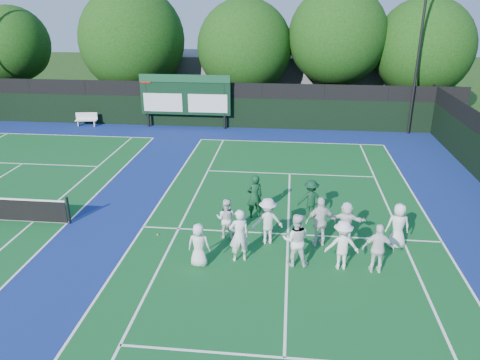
# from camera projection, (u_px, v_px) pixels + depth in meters

# --- Properties ---
(ground) EXTENTS (120.00, 120.00, 0.00)m
(ground) POSITION_uv_depth(u_px,v_px,m) (288.00, 248.00, 16.31)
(ground) COLOR #1A390F
(ground) RESTS_ON ground
(court_apron) EXTENTS (34.00, 32.00, 0.01)m
(court_apron) POSITION_uv_depth(u_px,v_px,m) (130.00, 226.00, 17.84)
(court_apron) COLOR navy
(court_apron) RESTS_ON ground
(near_court) EXTENTS (11.05, 23.85, 0.01)m
(near_court) POSITION_uv_depth(u_px,v_px,m) (288.00, 234.00, 17.24)
(near_court) COLOR #115422
(near_court) RESTS_ON ground
(back_fence) EXTENTS (34.00, 0.08, 3.00)m
(back_fence) POSITION_uv_depth(u_px,v_px,m) (202.00, 107.00, 31.25)
(back_fence) COLOR black
(back_fence) RESTS_ON ground
(scoreboard) EXTENTS (6.00, 0.21, 3.55)m
(scoreboard) POSITION_uv_depth(u_px,v_px,m) (185.00, 95.00, 30.67)
(scoreboard) COLOR black
(scoreboard) RESTS_ON ground
(clubhouse) EXTENTS (18.00, 6.00, 4.00)m
(clubhouse) POSITION_uv_depth(u_px,v_px,m) (268.00, 79.00, 38.02)
(clubhouse) COLOR slate
(clubhouse) RESTS_ON ground
(light_pole_right) EXTENTS (1.20, 0.30, 10.12)m
(light_pole_right) POSITION_uv_depth(u_px,v_px,m) (422.00, 31.00, 27.81)
(light_pole_right) COLOR black
(light_pole_right) RESTS_ON ground
(bench) EXTENTS (1.48, 0.62, 0.91)m
(bench) POSITION_uv_depth(u_px,v_px,m) (86.00, 119.00, 31.77)
(bench) COLOR silver
(bench) RESTS_ON ground
(tree_a) EXTENTS (5.55, 5.55, 7.73)m
(tree_a) POSITION_uv_depth(u_px,v_px,m) (14.00, 46.00, 34.80)
(tree_a) COLOR black
(tree_a) RESTS_ON ground
(tree_b) EXTENTS (7.53, 7.53, 9.12)m
(tree_b) POSITION_uv_depth(u_px,v_px,m) (135.00, 42.00, 33.74)
(tree_b) COLOR black
(tree_b) RESTS_ON ground
(tree_c) EXTENTS (6.67, 6.67, 8.26)m
(tree_c) POSITION_uv_depth(u_px,v_px,m) (247.00, 49.00, 33.06)
(tree_c) COLOR black
(tree_c) RESTS_ON ground
(tree_d) EXTENTS (6.74, 6.74, 9.08)m
(tree_d) POSITION_uv_depth(u_px,v_px,m) (340.00, 39.00, 32.13)
(tree_d) COLOR black
(tree_d) RESTS_ON ground
(tree_e) EXTENTS (6.68, 6.68, 8.34)m
(tree_e) POSITION_uv_depth(u_px,v_px,m) (425.00, 50.00, 31.79)
(tree_e) COLOR black
(tree_e) RESTS_ON ground
(tennis_ball_1) EXTENTS (0.07, 0.07, 0.07)m
(tennis_ball_1) POSITION_uv_depth(u_px,v_px,m) (364.00, 218.00, 18.43)
(tennis_ball_1) COLOR #B5C517
(tennis_ball_1) RESTS_ON ground
(tennis_ball_2) EXTENTS (0.07, 0.07, 0.07)m
(tennis_ball_2) POSITION_uv_depth(u_px,v_px,m) (375.00, 244.00, 16.52)
(tennis_ball_2) COLOR #B5C517
(tennis_ball_2) RESTS_ON ground
(tennis_ball_3) EXTENTS (0.07, 0.07, 0.07)m
(tennis_ball_3) POSITION_uv_depth(u_px,v_px,m) (158.00, 235.00, 17.15)
(tennis_ball_3) COLOR #B5C517
(tennis_ball_3) RESTS_ON ground
(tennis_ball_4) EXTENTS (0.07, 0.07, 0.07)m
(tennis_ball_4) POSITION_uv_depth(u_px,v_px,m) (282.00, 195.00, 20.59)
(tennis_ball_4) COLOR #B5C517
(tennis_ball_4) RESTS_ON ground
(player_front_0) EXTENTS (0.74, 0.50, 1.48)m
(player_front_0) POSITION_uv_depth(u_px,v_px,m) (199.00, 245.00, 15.00)
(player_front_0) COLOR white
(player_front_0) RESTS_ON ground
(player_front_1) EXTENTS (0.78, 0.64, 1.85)m
(player_front_1) POSITION_uv_depth(u_px,v_px,m) (239.00, 235.00, 15.22)
(player_front_1) COLOR white
(player_front_1) RESTS_ON ground
(player_front_2) EXTENTS (0.88, 0.69, 1.81)m
(player_front_2) POSITION_uv_depth(u_px,v_px,m) (296.00, 240.00, 14.98)
(player_front_2) COLOR white
(player_front_2) RESTS_ON ground
(player_front_3) EXTENTS (1.11, 0.68, 1.67)m
(player_front_3) POSITION_uv_depth(u_px,v_px,m) (342.00, 245.00, 14.81)
(player_front_3) COLOR white
(player_front_3) RESTS_ON ground
(player_front_4) EXTENTS (0.98, 0.42, 1.66)m
(player_front_4) POSITION_uv_depth(u_px,v_px,m) (378.00, 249.00, 14.60)
(player_front_4) COLOR white
(player_front_4) RESTS_ON ground
(player_back_0) EXTENTS (0.80, 0.67, 1.50)m
(player_back_0) POSITION_uv_depth(u_px,v_px,m) (226.00, 218.00, 16.79)
(player_back_0) COLOR silver
(player_back_0) RESTS_ON ground
(player_back_1) EXTENTS (1.23, 0.89, 1.71)m
(player_back_1) POSITION_uv_depth(u_px,v_px,m) (268.00, 221.00, 16.36)
(player_back_1) COLOR silver
(player_back_1) RESTS_ON ground
(player_back_2) EXTENTS (1.14, 0.69, 1.82)m
(player_back_2) POSITION_uv_depth(u_px,v_px,m) (320.00, 222.00, 16.18)
(player_back_2) COLOR silver
(player_back_2) RESTS_ON ground
(player_back_3) EXTENTS (1.43, 0.65, 1.49)m
(player_back_3) POSITION_uv_depth(u_px,v_px,m) (346.00, 221.00, 16.59)
(player_back_3) COLOR white
(player_back_3) RESTS_ON ground
(player_back_4) EXTENTS (0.83, 0.56, 1.64)m
(player_back_4) POSITION_uv_depth(u_px,v_px,m) (398.00, 226.00, 16.09)
(player_back_4) COLOR white
(player_back_4) RESTS_ON ground
(coach_left) EXTENTS (0.76, 0.64, 1.78)m
(coach_left) POSITION_uv_depth(u_px,v_px,m) (255.00, 196.00, 18.29)
(coach_left) COLOR #103A1F
(coach_left) RESTS_ON ground
(coach_right) EXTENTS (1.10, 0.74, 1.58)m
(coach_right) POSITION_uv_depth(u_px,v_px,m) (311.00, 199.00, 18.30)
(coach_right) COLOR #0D321D
(coach_right) RESTS_ON ground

